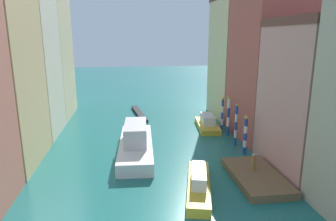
{
  "coord_description": "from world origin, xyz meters",
  "views": [
    {
      "loc": [
        -1.99,
        -14.15,
        11.44
      ],
      "look_at": [
        3.3,
        25.46,
        1.5
      ],
      "focal_mm": 32.37,
      "sensor_mm": 36.0,
      "label": 1
    }
  ],
  "objects": [
    {
      "name": "building_left_2",
      "position": [
        -13.94,
        22.1,
        9.71
      ],
      "size": [
        7.53,
        7.95,
        19.4
      ],
      "color": "beige",
      "rests_on": "ground"
    },
    {
      "name": "building_right_3",
      "position": [
        13.94,
        27.01,
        8.33
      ],
      "size": [
        7.53,
        8.96,
        16.64
      ],
      "color": "beige",
      "rests_on": "ground"
    },
    {
      "name": "waterfront_dock",
      "position": [
        8.09,
        7.25,
        0.3
      ],
      "size": [
        3.72,
        6.96,
        0.59
      ],
      "color": "brown",
      "rests_on": "ground"
    },
    {
      "name": "vaporetto_white",
      "position": [
        -1.4,
        14.4,
        1.08
      ],
      "size": [
        3.71,
        11.37,
        3.06
      ],
      "color": "white",
      "rests_on": "ground"
    },
    {
      "name": "gondola_black",
      "position": [
        -0.48,
        29.3,
        0.21
      ],
      "size": [
        2.09,
        8.85,
        0.42
      ],
      "color": "black",
      "rests_on": "ground"
    },
    {
      "name": "motorboat_1",
      "position": [
        7.82,
        21.63,
        0.62
      ],
      "size": [
        2.97,
        6.55,
        1.73
      ],
      "color": "gold",
      "rests_on": "ground"
    },
    {
      "name": "motorboat_0",
      "position": [
        3.09,
        6.24,
        0.6
      ],
      "size": [
        3.3,
        7.72,
        1.69
      ],
      "color": "gold",
      "rests_on": "ground"
    },
    {
      "name": "building_left_3",
      "position": [
        -13.94,
        30.64,
        11.27
      ],
      "size": [
        7.53,
        9.25,
        22.52
      ],
      "color": "beige",
      "rests_on": "ground"
    },
    {
      "name": "mooring_pole_1",
      "position": [
        9.15,
        15.17,
        2.35
      ],
      "size": [
        0.3,
        0.3,
        4.6
      ],
      "color": "#1E479E",
      "rests_on": "ground"
    },
    {
      "name": "building_right_2",
      "position": [
        13.94,
        17.79,
        10.0
      ],
      "size": [
        7.53,
        9.3,
        19.98
      ],
      "color": "#B25147",
      "rests_on": "ground"
    },
    {
      "name": "ground_plane",
      "position": [
        0.0,
        24.5,
        0.0
      ],
      "size": [
        154.0,
        154.0,
        0.0
      ],
      "primitive_type": "plane",
      "color": "#1E6B66"
    },
    {
      "name": "person_on_dock",
      "position": [
        8.08,
        7.9,
        1.28
      ],
      "size": [
        0.36,
        0.36,
        1.48
      ],
      "color": "olive",
      "rests_on": "waterfront_dock"
    },
    {
      "name": "mooring_pole_3",
      "position": [
        9.24,
        20.16,
        2.15
      ],
      "size": [
        0.31,
        0.31,
        4.21
      ],
      "color": "#1E479E",
      "rests_on": "ground"
    },
    {
      "name": "mooring_pole_2",
      "position": [
        9.45,
        18.55,
        2.42
      ],
      "size": [
        0.38,
        0.38,
        4.73
      ],
      "color": "#1E479E",
      "rests_on": "ground"
    },
    {
      "name": "mooring_pole_0",
      "position": [
        9.24,
        12.73,
        2.03
      ],
      "size": [
        0.38,
        0.38,
        3.94
      ],
      "color": "#1E479E",
      "rests_on": "ground"
    },
    {
      "name": "building_right_1",
      "position": [
        13.94,
        8.91,
        6.46
      ],
      "size": [
        7.53,
        8.6,
        12.89
      ],
      "color": "tan",
      "rests_on": "ground"
    }
  ]
}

